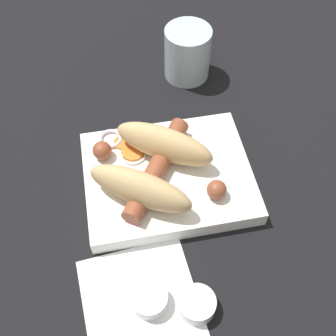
% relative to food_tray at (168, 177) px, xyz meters
% --- Properties ---
extents(ground_plane, '(3.00, 3.00, 0.00)m').
position_rel_food_tray_xyz_m(ground_plane, '(0.00, 0.00, -0.01)').
color(ground_plane, black).
extents(food_tray, '(0.24, 0.19, 0.03)m').
position_rel_food_tray_xyz_m(food_tray, '(0.00, 0.00, 0.00)').
color(food_tray, white).
rests_on(food_tray, ground_plane).
extents(bread_roll, '(0.19, 0.18, 0.06)m').
position_rel_food_tray_xyz_m(bread_roll, '(0.02, 0.00, 0.04)').
color(bread_roll, tan).
rests_on(bread_roll, food_tray).
extents(sausage, '(0.17, 0.16, 0.03)m').
position_rel_food_tray_xyz_m(sausage, '(0.02, 0.00, 0.03)').
color(sausage, brown).
rests_on(sausage, food_tray).
extents(pickled_veggies, '(0.07, 0.07, 0.01)m').
position_rel_food_tray_xyz_m(pickled_veggies, '(0.06, -0.06, 0.02)').
color(pickled_veggies, orange).
rests_on(pickled_veggies, food_tray).
extents(napkin, '(0.15, 0.15, 0.00)m').
position_rel_food_tray_xyz_m(napkin, '(0.07, 0.16, -0.01)').
color(napkin, white).
rests_on(napkin, ground_plane).
extents(condiment_cup_near, '(0.05, 0.05, 0.02)m').
position_rel_food_tray_xyz_m(condiment_cup_near, '(0.06, 0.17, -0.00)').
color(condiment_cup_near, silver).
rests_on(condiment_cup_near, ground_plane).
extents(condiment_cup_far, '(0.05, 0.05, 0.02)m').
position_rel_food_tray_xyz_m(condiment_cup_far, '(0.00, 0.19, -0.00)').
color(condiment_cup_far, silver).
rests_on(condiment_cup_far, ground_plane).
extents(drink_glass, '(0.08, 0.08, 0.09)m').
position_rel_food_tray_xyz_m(drink_glass, '(-0.08, -0.22, 0.03)').
color(drink_glass, silver).
rests_on(drink_glass, ground_plane).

